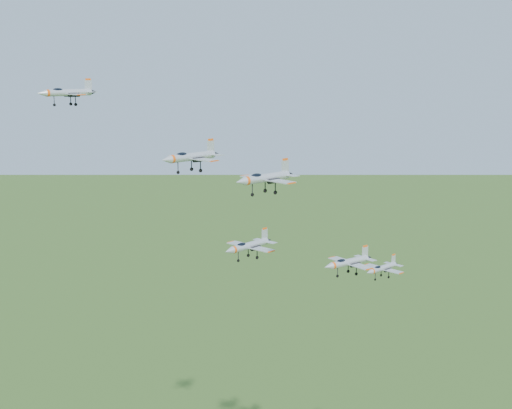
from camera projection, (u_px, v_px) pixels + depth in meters
jet_lead at (67, 92)px, 124.50m from camera, size 11.25×9.32×3.00m
jet_left_high at (190, 157)px, 118.64m from camera, size 12.59×10.60×3.38m
jet_right_high at (265, 178)px, 107.25m from camera, size 12.11×10.15×3.24m
jet_left_low at (248, 246)px, 143.02m from camera, size 13.45×11.36×3.63m
jet_right_low at (348, 262)px, 124.98m from camera, size 11.38×9.38×3.04m
jet_trail at (382, 268)px, 149.51m from camera, size 10.85×9.10×2.91m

